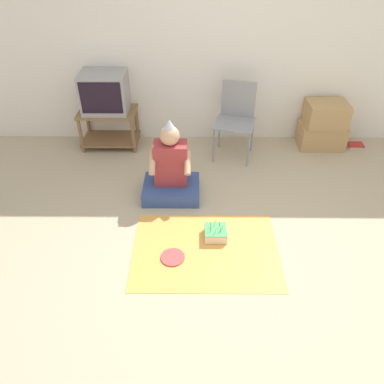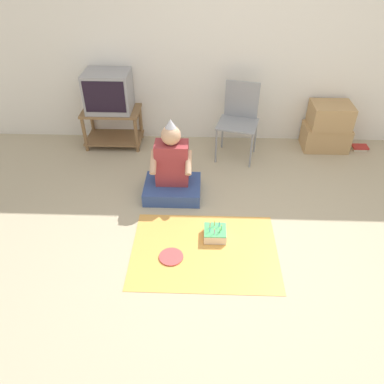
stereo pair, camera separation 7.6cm
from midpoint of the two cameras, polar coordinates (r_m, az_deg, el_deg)
name	(u,v)px [view 2 (the right image)]	position (r m, az deg, el deg)	size (l,w,h in m)	color
ground_plane	(242,260)	(3.39, 8.31, -10.20)	(16.00, 16.00, 0.00)	tan
wall_back	(237,39)	(4.73, 7.37, 22.10)	(6.40, 0.06, 2.55)	white
tv_stand	(113,124)	(4.96, -11.53, 10.13)	(0.71, 0.44, 0.48)	olive
tv	(108,91)	(4.78, -12.17, 14.74)	(0.54, 0.43, 0.47)	#99999E
folding_chair	(239,115)	(4.58, 7.70, 11.48)	(0.54, 0.51, 0.90)	gray
cardboard_box_stack	(328,127)	(5.08, 20.38, 9.25)	(0.56, 0.39, 0.60)	tan
book_pile	(360,148)	(5.33, 24.56, 6.17)	(0.19, 0.13, 0.05)	beige
person_seated	(172,172)	(3.93, -2.49, 2.99)	(0.60, 0.47, 0.87)	#334C8C
party_cloth	(204,250)	(3.44, 2.55, -8.88)	(1.32, 0.97, 0.01)	#EFA84C
birthday_cake	(215,233)	(3.53, 4.15, -6.29)	(0.21, 0.21, 0.15)	#F4E0C6
paper_plate	(171,257)	(3.37, -2.54, -9.82)	(0.22, 0.22, 0.01)	#D84C4C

